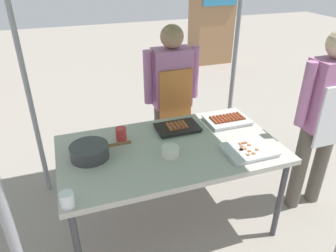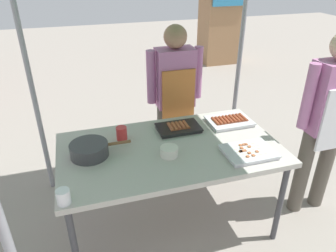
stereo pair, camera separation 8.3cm
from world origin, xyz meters
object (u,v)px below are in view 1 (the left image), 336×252
object	(u,v)px
tray_grilled_sausages	(177,128)
customer_nearby	(324,112)
tray_pork_links	(227,120)
stall_table	(170,153)
drink_cup_near_edge	(121,134)
vendor_woman	(172,93)
neighbor_stall_left	(211,20)
condiment_bowl	(170,151)
cooking_wok	(90,151)
tray_meat_skewers	(249,150)
drink_cup_by_wok	(67,200)

from	to	relation	value
tray_grilled_sausages	customer_nearby	world-z (taller)	customer_nearby
tray_pork_links	customer_nearby	distance (m)	0.75
stall_table	tray_grilled_sausages	bearing A→B (deg)	58.37
drink_cup_near_edge	customer_nearby	world-z (taller)	customer_nearby
tray_pork_links	vendor_woman	distance (m)	0.59
customer_nearby	neighbor_stall_left	bearing A→B (deg)	75.34
tray_pork_links	customer_nearby	world-z (taller)	customer_nearby
condiment_bowl	cooking_wok	bearing A→B (deg)	163.19
cooking_wok	neighbor_stall_left	distance (m)	5.01
vendor_woman	customer_nearby	distance (m)	1.28
tray_pork_links	neighbor_stall_left	world-z (taller)	neighbor_stall_left
condiment_bowl	vendor_woman	size ratio (longest dim) A/B	0.08
tray_meat_skewers	stall_table	bearing A→B (deg)	153.88
cooking_wok	drink_cup_near_edge	xyz separation A→B (m)	(0.25, 0.16, 0.00)
tray_meat_skewers	drink_cup_near_edge	world-z (taller)	drink_cup_near_edge
drink_cup_by_wok	drink_cup_near_edge	bearing A→B (deg)	54.81
cooking_wok	drink_cup_by_wok	size ratio (longest dim) A/B	4.68
tray_grilled_sausages	tray_meat_skewers	distance (m)	0.60
condiment_bowl	neighbor_stall_left	bearing A→B (deg)	60.65
stall_table	vendor_woman	distance (m)	0.77
stall_table	neighbor_stall_left	bearing A→B (deg)	60.43
cooking_wok	condiment_bowl	bearing A→B (deg)	-16.81
customer_nearby	stall_table	bearing A→B (deg)	173.16
tray_meat_skewers	vendor_woman	bearing A→B (deg)	104.27
condiment_bowl	neighbor_stall_left	world-z (taller)	neighbor_stall_left
drink_cup_near_edge	drink_cup_by_wok	bearing A→B (deg)	-125.19
stall_table	customer_nearby	size ratio (longest dim) A/B	1.04
tray_meat_skewers	tray_pork_links	bearing A→B (deg)	80.11
tray_grilled_sausages	drink_cup_near_edge	world-z (taller)	drink_cup_near_edge
tray_pork_links	drink_cup_by_wok	size ratio (longest dim) A/B	3.91
tray_meat_skewers	tray_pork_links	world-z (taller)	tray_pork_links
tray_pork_links	drink_cup_near_edge	world-z (taller)	drink_cup_near_edge
tray_pork_links	condiment_bowl	distance (m)	0.70
cooking_wok	neighbor_stall_left	xyz separation A→B (m)	(2.91, 4.07, 0.03)
tray_pork_links	drink_cup_by_wok	distance (m)	1.46
tray_grilled_sausages	tray_meat_skewers	bearing A→B (deg)	-52.81
vendor_woman	condiment_bowl	bearing A→B (deg)	69.53
tray_pork_links	drink_cup_by_wok	bearing A→B (deg)	-155.33
tray_meat_skewers	customer_nearby	bearing A→B (deg)	7.88
cooking_wok	drink_cup_by_wok	bearing A→B (deg)	-111.58
drink_cup_by_wok	neighbor_stall_left	xyz separation A→B (m)	(3.09, 4.52, 0.04)
condiment_bowl	drink_cup_by_wok	xyz separation A→B (m)	(-0.71, -0.29, 0.01)
tray_meat_skewers	vendor_woman	world-z (taller)	vendor_woman
drink_cup_by_wok	vendor_woman	xyz separation A→B (m)	(1.01, 1.09, 0.07)
stall_table	drink_cup_by_wok	world-z (taller)	drink_cup_by_wok
stall_table	vendor_woman	xyz separation A→B (m)	(0.26, 0.70, 0.17)
tray_grilled_sausages	neighbor_stall_left	size ratio (longest dim) A/B	0.21
tray_grilled_sausages	customer_nearby	xyz separation A→B (m)	(1.08, -0.38, 0.14)
cooking_wok	drink_cup_by_wok	world-z (taller)	cooking_wok
drink_cup_by_wok	customer_nearby	size ratio (longest dim) A/B	0.06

